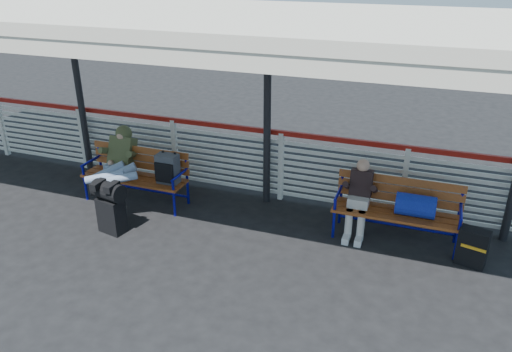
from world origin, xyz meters
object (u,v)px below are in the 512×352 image
at_px(luggage_stack, 110,205).
at_px(bench_left, 147,170).
at_px(bench_right, 405,205).
at_px(traveler_man, 115,169).
at_px(companion_person, 359,198).
at_px(suitcase_side, 472,247).

relative_size(luggage_stack, bench_left, 0.46).
height_order(bench_right, traveler_man, traveler_man).
height_order(luggage_stack, companion_person, companion_person).
distance_m(luggage_stack, suitcase_side, 5.16).
bearing_deg(companion_person, bench_left, -176.74).
xyz_separation_m(bench_left, companion_person, (3.45, 0.20, -0.01)).
bearing_deg(bench_right, companion_person, -178.91).
bearing_deg(companion_person, bench_right, 1.09).
xyz_separation_m(traveler_man, suitcase_side, (5.42, 0.24, -0.44)).
distance_m(traveler_man, suitcase_side, 5.45).
xyz_separation_m(bench_right, suitcase_side, (0.94, -0.31, -0.32)).
distance_m(traveler_man, companion_person, 3.86).
distance_m(bench_right, traveler_man, 4.52).
xyz_separation_m(bench_left, bench_right, (4.11, 0.21, -0.02)).
distance_m(bench_left, companion_person, 3.46).
height_order(luggage_stack, suitcase_side, luggage_stack).
height_order(bench_left, companion_person, companion_person).
height_order(luggage_stack, bench_left, bench_left).
bearing_deg(bench_left, suitcase_side, -1.15).
distance_m(luggage_stack, bench_left, 1.04).
distance_m(bench_left, traveler_man, 0.51).
bearing_deg(bench_right, traveler_man, -173.00).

